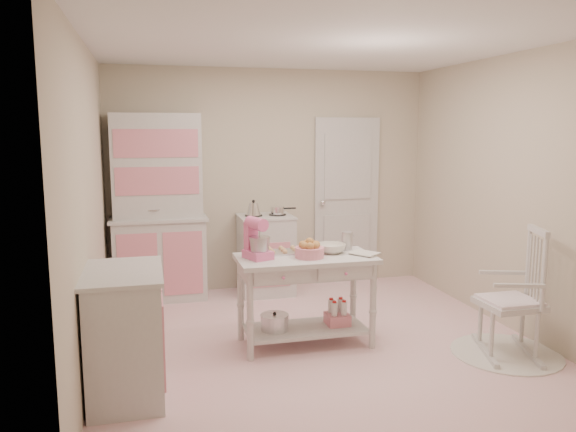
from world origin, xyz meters
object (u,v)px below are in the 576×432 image
Objects in this scene: base_cabinet at (126,333)px; work_table at (305,301)px; stand_mixer at (258,239)px; bread_basket at (310,252)px; stove at (266,254)px; rocking_chair at (510,292)px; hutch at (158,208)px.

base_cabinet is 1.63m from work_table.
stand_mixer reaches higher than bread_basket.
stove is 3.68× the size of bread_basket.
bread_basket is at bearing -30.54° from stand_mixer.
stand_mixer is (-0.41, -1.63, 0.51)m from stove.
stove is 1.00× the size of base_cabinet.
stand_mixer is at bearing 179.70° from rocking_chair.
bread_basket is at bearing 20.35° from base_cabinet.
hutch reaches higher than stove.
rocking_chair is 0.92× the size of work_table.
work_table is at bearing 22.25° from base_cabinet.
stand_mixer is at bearing 170.96° from bread_basket.
stove is 2.71× the size of stand_mixer.
hutch reaches higher than stand_mixer.
hutch is at bearing 157.96° from rocking_chair.
rocking_chair is at bearing -0.46° from base_cabinet.
hutch is 8.32× the size of bread_basket.
hutch is 2.18m from work_table.
hutch is 2.15m from bread_basket.
stand_mixer is 1.36× the size of bread_basket.
stand_mixer is (-2.02, 0.66, 0.42)m from rocking_chair.
base_cabinet is (-0.30, -2.32, -0.58)m from hutch.
rocking_chair is at bearing -20.54° from bread_basket.
stand_mixer is at bearing -104.18° from stove.
work_table is 0.45m from bread_basket.
stove reaches higher than bread_basket.
rocking_chair is 1.73m from work_table.
rocking_chair is at bearing -21.86° from work_table.
stove is 0.84× the size of rocking_chair.
stove is 1.75m from bread_basket.
stove is (1.20, -0.05, -0.58)m from hutch.
base_cabinet is at bearing -162.62° from rocking_chair.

